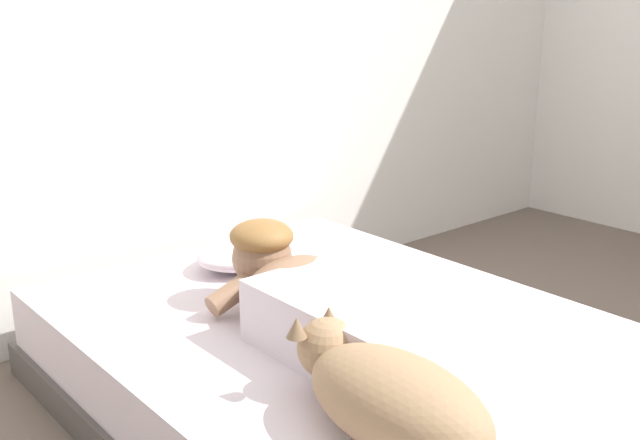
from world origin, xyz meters
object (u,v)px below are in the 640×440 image
(pillow, at_px, (262,249))
(person_lying, at_px, (339,305))
(coffee_cup, at_px, (307,276))
(bed, at_px, (361,380))
(cell_phone, at_px, (393,305))
(dog, at_px, (387,394))

(pillow, height_order, person_lying, person_lying)
(coffee_cup, bearing_deg, bed, -105.54)
(person_lying, bearing_deg, coffee_cup, 62.65)
(person_lying, height_order, coffee_cup, person_lying)
(pillow, height_order, cell_phone, pillow)
(bed, relative_size, dog, 3.56)
(person_lying, relative_size, dog, 1.60)
(pillow, bearing_deg, person_lying, -108.13)
(bed, bearing_deg, pillow, 79.08)
(dog, distance_m, cell_phone, 0.73)
(person_lying, xyz_separation_m, coffee_cup, (0.19, 0.37, -0.07))
(dog, bearing_deg, bed, 52.15)
(pillow, xyz_separation_m, dog, (-0.46, -1.09, 0.05))
(pillow, height_order, coffee_cup, pillow)
(cell_phone, bearing_deg, coffee_cup, 107.47)
(coffee_cup, bearing_deg, pillow, 85.42)
(pillow, relative_size, coffee_cup, 4.16)
(cell_phone, bearing_deg, dog, -137.06)
(coffee_cup, relative_size, cell_phone, 0.89)
(pillow, distance_m, cell_phone, 0.60)
(bed, height_order, cell_phone, cell_phone)
(bed, height_order, person_lying, person_lying)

